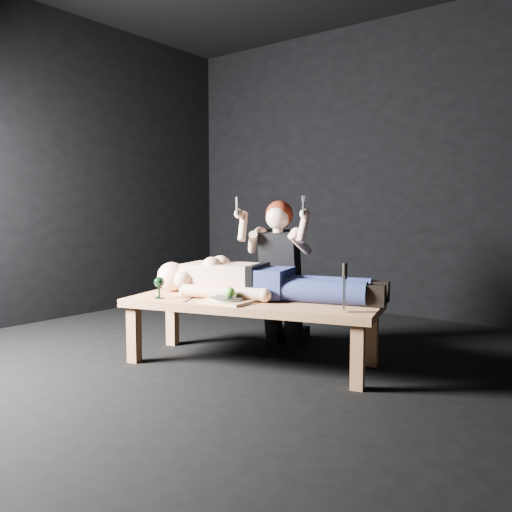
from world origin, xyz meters
The scene contains 13 objects.
ground centered at (0.00, 0.00, 0.00)m, with size 5.00×5.00×0.00m, color black.
back_wall centered at (0.00, 2.50, 1.50)m, with size 5.00×5.00×0.00m, color black.
table centered at (-0.01, 0.20, 0.23)m, with size 1.74×0.65×0.45m, color tan.
lying_man centered at (0.01, 0.35, 0.59)m, with size 1.86×0.57×0.28m, color #EDB993, non-canonical shape.
kneeling_woman centered at (-0.13, 0.75, 0.59)m, with size 0.62×0.70×1.17m, color black, non-canonical shape.
serving_tray centered at (-0.07, 0.01, 0.46)m, with size 0.32×0.23×0.02m, color tan.
plate centered at (-0.07, 0.01, 0.48)m, with size 0.22×0.22×0.02m, color white.
apple centered at (-0.05, 0.02, 0.52)m, with size 0.07×0.07×0.07m, color green.
goblet centered at (-0.57, -0.14, 0.53)m, with size 0.07×0.07×0.15m, color black, non-canonical shape.
fork_flat centered at (-0.35, -0.08, 0.45)m, with size 0.02×0.19×0.01m, color #B2B2B7.
knife_flat centered at (0.09, 0.03, 0.45)m, with size 0.02×0.19×0.01m, color #B2B2B7.
spoon_flat centered at (0.06, 0.11, 0.45)m, with size 0.02×0.19×0.01m, color #B2B2B7.
carving_knife centered at (0.70, 0.20, 0.60)m, with size 0.04×0.04×0.30m, color #B2B2B7, non-canonical shape.
Camera 1 is at (2.20, -2.64, 1.06)m, focal length 37.07 mm.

